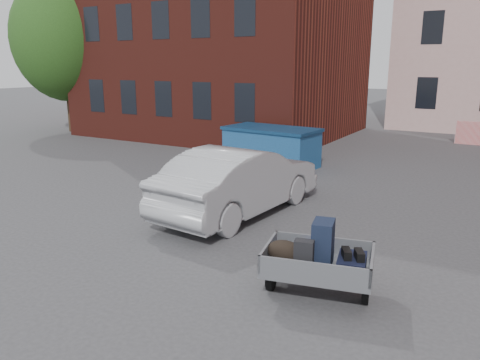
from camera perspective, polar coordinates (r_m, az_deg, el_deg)
The scene contains 6 objects.
ground at distance 9.41m, azimuth 2.72°, elevation -7.66°, with size 120.00×120.00×0.00m, color #38383A.
far_building at distance 38.26m, azimuth -8.82°, elevation 14.65°, with size 6.00×6.00×8.00m, color maroon.
tree at distance 26.18m, azimuth -20.58°, elevation 16.89°, with size 5.28×5.28×8.30m.
trailer at distance 7.25m, azimuth 9.44°, elevation -9.49°, with size 1.80×1.94×1.20m.
dumpster at distance 16.27m, azimuth 3.83°, elevation 4.09°, with size 3.35×1.95×1.34m.
silver_car at distance 11.03m, azimuth -0.03°, elevation -0.04°, with size 1.68×4.83×1.59m, color #A6A8AD.
Camera 1 is at (4.04, -7.76, 3.47)m, focal length 35.00 mm.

